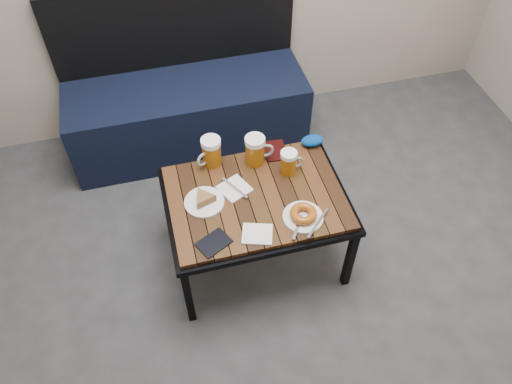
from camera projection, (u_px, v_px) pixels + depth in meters
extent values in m
cube|color=black|center=(189.00, 115.00, 3.04)|extent=(1.40, 0.50, 0.45)
cube|color=black|center=(173.00, 25.00, 2.82)|extent=(1.40, 0.05, 0.50)
cube|color=black|center=(188.00, 296.00, 2.25)|extent=(0.04, 0.03, 0.42)
cube|color=black|center=(350.00, 259.00, 2.38)|extent=(0.04, 0.03, 0.42)
cube|color=black|center=(170.00, 203.00, 2.60)|extent=(0.04, 0.04, 0.42)
cube|color=black|center=(312.00, 175.00, 2.73)|extent=(0.04, 0.04, 0.42)
cube|color=black|center=(256.00, 201.00, 2.32)|extent=(0.84, 0.62, 0.03)
cube|color=#32180B|center=(256.00, 198.00, 2.30)|extent=(0.80, 0.58, 0.02)
cylinder|color=#96510C|center=(212.00, 154.00, 2.38)|extent=(0.12, 0.12, 0.12)
cylinder|color=white|center=(211.00, 142.00, 2.33)|extent=(0.09, 0.09, 0.03)
torus|color=#8C999E|center=(203.00, 159.00, 2.36)|extent=(0.07, 0.05, 0.08)
cylinder|color=#96510C|center=(255.00, 152.00, 2.39)|extent=(0.09, 0.09, 0.13)
cylinder|color=white|center=(255.00, 141.00, 2.33)|extent=(0.10, 0.10, 0.03)
torus|color=#8C999E|center=(266.00, 151.00, 2.40)|extent=(0.08, 0.02, 0.08)
cylinder|color=#96510C|center=(288.00, 164.00, 2.35)|extent=(0.08, 0.08, 0.10)
cylinder|color=white|center=(289.00, 154.00, 2.31)|extent=(0.08, 0.08, 0.02)
torus|color=#8C999E|center=(297.00, 162.00, 2.36)|extent=(0.06, 0.01, 0.06)
cylinder|color=white|center=(204.00, 202.00, 2.26)|extent=(0.18, 0.18, 0.01)
cylinder|color=white|center=(303.00, 217.00, 2.20)|extent=(0.18, 0.18, 0.01)
torus|color=#90430D|center=(303.00, 214.00, 2.18)|extent=(0.12, 0.12, 0.04)
cube|color=#A5A8AD|center=(318.00, 223.00, 2.17)|extent=(0.14, 0.14, 0.00)
cube|color=#A5A8AD|center=(297.00, 227.00, 2.16)|extent=(0.09, 0.12, 0.00)
cube|color=white|center=(235.00, 189.00, 2.32)|extent=(0.17, 0.17, 0.01)
cube|color=#A5A8AD|center=(234.00, 188.00, 2.31)|extent=(0.10, 0.15, 0.00)
cube|color=white|center=(257.00, 234.00, 2.15)|extent=(0.16, 0.14, 0.01)
cube|color=black|center=(214.00, 243.00, 2.12)|extent=(0.17, 0.15, 0.01)
cube|color=black|center=(275.00, 151.00, 2.48)|extent=(0.11, 0.15, 0.01)
ellipsoid|color=#050D8E|center=(312.00, 141.00, 2.50)|extent=(0.12, 0.08, 0.05)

